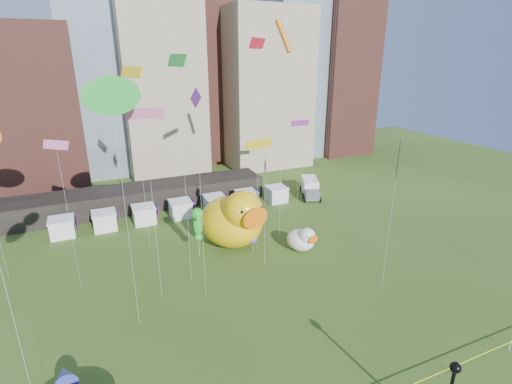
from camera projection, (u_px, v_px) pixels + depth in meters
name	position (u px, v px, depth m)	size (l,w,h in m)	color
skyline	(147.00, 55.00, 69.03)	(101.00, 23.00, 68.00)	brown
pavilion	(138.00, 197.00, 56.93)	(38.00, 6.00, 3.20)	black
vendor_tents	(181.00, 209.00, 53.86)	(33.24, 2.80, 2.40)	white
big_duck	(234.00, 219.00, 44.97)	(8.57, 10.35, 7.45)	yellow
small_duck	(302.00, 239.00, 44.45)	(3.61, 4.33, 3.11)	white
seahorse_green	(198.00, 222.00, 42.15)	(1.52, 1.80, 5.89)	silver
seahorse_purple	(253.00, 224.00, 42.99)	(1.50, 1.81, 5.34)	silver
box_truck	(310.00, 187.00, 61.97)	(4.59, 6.71, 2.69)	white
kite_0	(257.00, 45.00, 37.19)	(2.72, 2.62, 23.09)	silver
kite_1	(144.00, 115.00, 30.14)	(2.95, 0.97, 17.66)	silver
kite_2	(398.00, 160.00, 33.54)	(2.55, 2.48, 14.75)	silver
kite_3	(177.00, 62.00, 31.92)	(1.06, 3.34, 21.61)	silver
kite_4	(132.00, 73.00, 38.93)	(1.95, 3.60, 20.45)	silver
kite_6	(284.00, 37.00, 39.56)	(1.76, 1.86, 25.04)	silver
kite_7	(196.00, 110.00, 30.30)	(0.49, 1.60, 19.21)	silver
kite_9	(265.00, 169.00, 38.31)	(0.61, 1.83, 12.07)	silver
kite_11	(111.00, 96.00, 26.27)	(2.68, 0.76, 20.25)	silver
kite_12	(259.00, 144.00, 46.23)	(3.87, 1.52, 12.02)	silver
kite_15	(300.00, 123.00, 54.35)	(2.77, 0.42, 12.86)	silver
kite_17	(56.00, 146.00, 32.85)	(2.17, 1.88, 14.68)	silver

